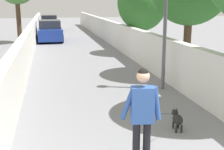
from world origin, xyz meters
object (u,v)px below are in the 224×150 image
object	(u,v)px
tree_right_far	(142,2)
car_far	(49,23)
person_skateboarder	(142,111)
dog	(177,119)
car_near	(50,31)

from	to	relation	value
tree_right_far	car_far	xyz separation A→B (m)	(15.73, 4.96, -2.11)
tree_right_far	person_skateboarder	bearing A→B (deg)	162.83
tree_right_far	dog	world-z (taller)	tree_right_far
dog	car_far	distance (m)	26.20
dog	car_near	size ratio (longest dim) A/B	0.45
tree_right_far	car_near	world-z (taller)	tree_right_far
tree_right_far	dog	xyz separation A→B (m)	(-10.33, 2.34, -2.55)
dog	person_skateboarder	bearing A→B (deg)	138.35
person_skateboarder	car_far	size ratio (longest dim) A/B	0.42
tree_right_far	car_near	bearing A→B (deg)	36.01
dog	car_near	bearing A→B (deg)	8.70
person_skateboarder	tree_right_far	bearing A→B (deg)	-17.17
tree_right_far	car_far	world-z (taller)	tree_right_far
person_skateboarder	dog	xyz separation A→B (m)	(1.47, -1.31, -0.83)
tree_right_far	car_far	size ratio (longest dim) A/B	1.05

